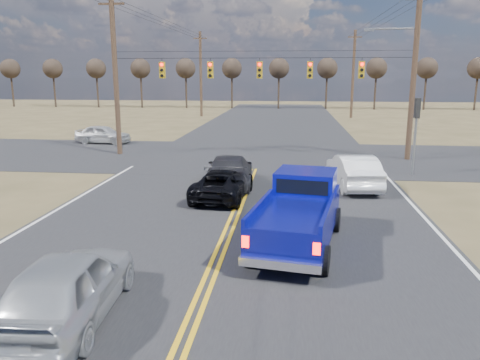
# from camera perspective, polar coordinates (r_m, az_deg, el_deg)

# --- Properties ---
(ground) EXTENTS (160.00, 160.00, 0.00)m
(ground) POSITION_cam_1_polar(r_m,az_deg,el_deg) (12.09, -3.75, -11.95)
(ground) COLOR brown
(ground) RESTS_ON ground
(road_main) EXTENTS (14.00, 120.00, 0.02)m
(road_main) POSITION_cam_1_polar(r_m,az_deg,el_deg) (21.50, 0.83, -0.81)
(road_main) COLOR #28282B
(road_main) RESTS_ON ground
(road_cross) EXTENTS (120.00, 12.00, 0.02)m
(road_cross) POSITION_cam_1_polar(r_m,az_deg,el_deg) (29.32, 2.31, 2.84)
(road_cross) COLOR #28282B
(road_cross) RESTS_ON ground
(signal_gantry) EXTENTS (19.60, 4.83, 10.00)m
(signal_gantry) POSITION_cam_1_polar(r_m,az_deg,el_deg) (28.64, 3.40, 12.78)
(signal_gantry) COLOR #473323
(signal_gantry) RESTS_ON ground
(utility_poles) EXTENTS (19.60, 58.32, 10.00)m
(utility_poles) POSITION_cam_1_polar(r_m,az_deg,el_deg) (27.88, 2.26, 13.13)
(utility_poles) COLOR #473323
(utility_poles) RESTS_ON ground
(treeline) EXTENTS (87.00, 117.80, 7.40)m
(treeline) POSITION_cam_1_polar(r_m,az_deg,el_deg) (37.83, 3.36, 13.74)
(treeline) COLOR #33261C
(treeline) RESTS_ON ground
(pickup_truck) EXTENTS (2.93, 5.75, 2.06)m
(pickup_truck) POSITION_cam_1_polar(r_m,az_deg,el_deg) (14.09, 7.22, -4.05)
(pickup_truck) COLOR black
(pickup_truck) RESTS_ON ground
(silver_suv) EXTENTS (2.07, 4.61, 1.54)m
(silver_suv) POSITION_cam_1_polar(r_m,az_deg,el_deg) (10.55, -20.24, -12.01)
(silver_suv) COLOR #ACB0B4
(silver_suv) RESTS_ON ground
(black_suv) EXTENTS (2.37, 4.52, 1.21)m
(black_suv) POSITION_cam_1_polar(r_m,az_deg,el_deg) (19.42, -2.10, -0.46)
(black_suv) COLOR black
(black_suv) RESTS_ON ground
(white_car_queue) EXTENTS (2.16, 4.81, 1.53)m
(white_car_queue) POSITION_cam_1_polar(r_m,az_deg,el_deg) (21.83, 13.65, 1.09)
(white_car_queue) COLOR white
(white_car_queue) RESTS_ON ground
(dgrey_car_queue) EXTENTS (2.38, 5.16, 1.46)m
(dgrey_car_queue) POSITION_cam_1_polar(r_m,az_deg,el_deg) (21.43, -1.29, 1.14)
(dgrey_car_queue) COLOR #2C2B30
(dgrey_car_queue) RESTS_ON ground
(cross_car_west) EXTENTS (1.97, 4.17, 1.38)m
(cross_car_west) POSITION_cam_1_polar(r_m,az_deg,el_deg) (36.39, -16.38, 5.38)
(cross_car_west) COLOR silver
(cross_car_west) RESTS_ON ground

